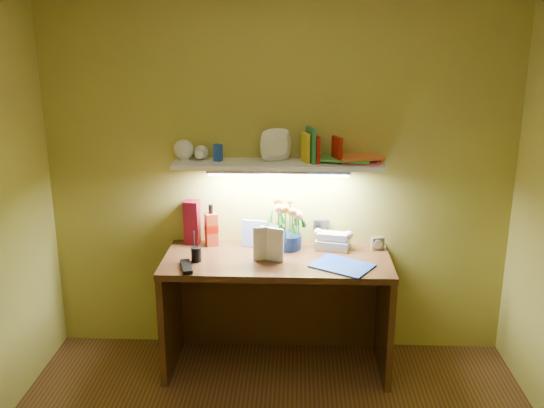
# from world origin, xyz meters

# --- Properties ---
(desk) EXTENTS (1.40, 0.60, 0.75)m
(desk) POSITION_xyz_m (0.00, 1.20, 0.38)
(desk) COLOR #3C2610
(desk) RESTS_ON ground
(flower_bouquet) EXTENTS (0.25, 0.25, 0.32)m
(flower_bouquet) POSITION_xyz_m (0.06, 1.38, 0.91)
(flower_bouquet) COLOR #08173C
(flower_bouquet) RESTS_ON desk
(telephone) EXTENTS (0.24, 0.20, 0.13)m
(telephone) POSITION_xyz_m (0.35, 1.39, 0.81)
(telephone) COLOR beige
(telephone) RESTS_ON desk
(desk_clock) EXTENTS (0.09, 0.06, 0.08)m
(desk_clock) POSITION_xyz_m (0.64, 1.38, 0.79)
(desk_clock) COLOR #A9A8AD
(desk_clock) RESTS_ON desk
(whisky_bottle) EXTENTS (0.10, 0.10, 0.28)m
(whisky_bottle) POSITION_xyz_m (-0.43, 1.41, 0.89)
(whisky_bottle) COLOR #AA3519
(whisky_bottle) RESTS_ON desk
(whisky_box) EXTENTS (0.10, 0.10, 0.29)m
(whisky_box) POSITION_xyz_m (-0.56, 1.44, 0.89)
(whisky_box) COLOR #580915
(whisky_box) RESTS_ON desk
(pen_cup) EXTENTS (0.06, 0.06, 0.15)m
(pen_cup) POSITION_xyz_m (-0.49, 1.12, 0.83)
(pen_cup) COLOR black
(pen_cup) RESTS_ON desk
(art_card) EXTENTS (0.18, 0.07, 0.17)m
(art_card) POSITION_xyz_m (-0.15, 1.40, 0.84)
(art_card) COLOR silver
(art_card) RESTS_ON desk
(tv_remote) EXTENTS (0.11, 0.21, 0.02)m
(tv_remote) POSITION_xyz_m (-0.53, 1.01, 0.76)
(tv_remote) COLOR black
(tv_remote) RESTS_ON desk
(blue_folder) EXTENTS (0.41, 0.39, 0.01)m
(blue_folder) POSITION_xyz_m (0.39, 1.08, 0.75)
(blue_folder) COLOR #1A45B3
(blue_folder) RESTS_ON desk
(desk_book_a) EXTENTS (0.16, 0.06, 0.21)m
(desk_book_a) POSITION_xyz_m (-0.14, 1.14, 0.86)
(desk_book_a) COLOR beige
(desk_book_a) RESTS_ON desk
(desk_book_b) EXTENTS (0.15, 0.08, 0.21)m
(desk_book_b) POSITION_xyz_m (-0.10, 1.19, 0.86)
(desk_book_b) COLOR white
(desk_book_b) RESTS_ON desk
(wall_shelf) EXTENTS (1.32, 0.33, 0.25)m
(wall_shelf) POSITION_xyz_m (0.01, 1.38, 1.33)
(wall_shelf) COLOR white
(wall_shelf) RESTS_ON ground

